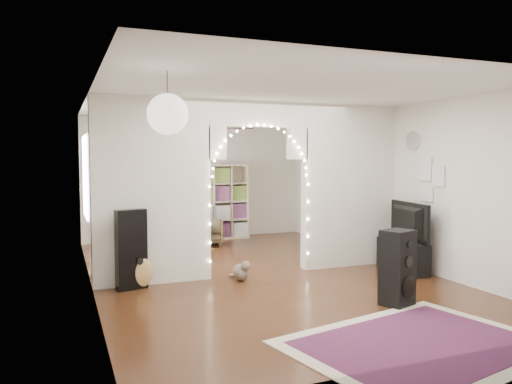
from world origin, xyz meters
name	(u,v)px	position (x,y,z in m)	size (l,w,h in m)	color
floor	(258,273)	(0.00, 0.00, 0.00)	(7.50, 7.50, 0.00)	black
ceiling	(258,101)	(0.00, 0.00, 2.70)	(5.00, 7.50, 0.02)	white
wall_back	(197,179)	(0.00, 3.75, 1.35)	(5.00, 0.02, 2.70)	silver
wall_front	(418,213)	(0.00, -3.75, 1.35)	(5.00, 0.02, 2.70)	silver
wall_left	(90,192)	(-2.50, 0.00, 1.35)	(0.02, 7.50, 2.70)	silver
wall_right	(390,185)	(2.50, 0.00, 1.35)	(0.02, 7.50, 2.70)	silver
divider_wall	(258,183)	(0.00, 0.00, 1.42)	(5.00, 0.20, 2.70)	silver
fairy_lights	(261,176)	(0.00, -0.13, 1.55)	(1.64, 0.04, 1.60)	#FFEABF
window	(86,177)	(-2.47, 1.80, 1.50)	(0.04, 1.20, 1.40)	white
wall_clock	(413,141)	(2.48, -0.60, 2.10)	(0.31, 0.31, 0.03)	white
picture_frames	(429,179)	(2.48, -1.00, 1.50)	(0.02, 0.50, 0.70)	white
paper_lantern	(168,114)	(-1.90, -2.40, 2.25)	(0.40, 0.40, 0.40)	white
ceiling_fan	(219,128)	(0.00, 2.00, 2.40)	(1.10, 1.10, 0.30)	gold
area_rug	(420,344)	(0.36, -3.40, 0.01)	(2.49, 1.86, 0.02)	maroon
guitar_case	(131,250)	(-1.99, -0.25, 0.56)	(0.43, 0.14, 1.12)	black
acoustic_guitar	(139,259)	(-1.88, -0.25, 0.41)	(0.40, 0.25, 0.95)	tan
tabby_cat	(241,271)	(-0.41, -0.35, 0.14)	(0.29, 0.51, 0.34)	brown
floor_speaker	(397,268)	(0.97, -2.22, 0.47)	(0.45, 0.41, 0.94)	black
media_console	(403,256)	(2.20, -0.75, 0.25)	(0.40, 1.00, 0.50)	black
tv	(403,222)	(2.20, -0.75, 0.81)	(1.07, 0.14, 0.62)	black
bookcase	(212,202)	(0.29, 3.50, 0.84)	(1.64, 0.41, 1.68)	#C7B890
dining_table	(177,212)	(-0.57, 3.17, 0.68)	(1.31, 0.98, 0.76)	brown
flower_vase	(177,204)	(-0.57, 3.17, 0.85)	(0.18, 0.18, 0.19)	silver
dining_chair_left	(210,232)	(0.05, 2.82, 0.25)	(0.54, 0.55, 0.50)	brown
dining_chair_right	(198,236)	(-0.26, 2.70, 0.22)	(0.47, 0.48, 0.44)	brown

